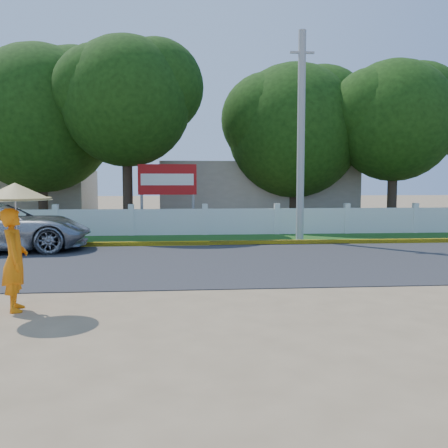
# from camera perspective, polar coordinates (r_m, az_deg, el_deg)

# --- Properties ---
(ground) EXTENTS (120.00, 120.00, 0.00)m
(ground) POSITION_cam_1_polar(r_m,az_deg,el_deg) (9.59, 1.03, -8.84)
(ground) COLOR #9E8460
(ground) RESTS_ON ground
(road) EXTENTS (60.00, 7.00, 0.02)m
(road) POSITION_cam_1_polar(r_m,az_deg,el_deg) (13.98, -0.88, -4.35)
(road) COLOR #38383A
(road) RESTS_ON ground
(grass_verge) EXTENTS (60.00, 3.50, 0.03)m
(grass_verge) POSITION_cam_1_polar(r_m,az_deg,el_deg) (19.17, -1.98, -1.75)
(grass_verge) COLOR #2D601E
(grass_verge) RESTS_ON ground
(curb) EXTENTS (40.00, 0.18, 0.16)m
(curb) POSITION_cam_1_polar(r_m,az_deg,el_deg) (17.47, -1.70, -2.20)
(curb) COLOR yellow
(curb) RESTS_ON ground
(fence) EXTENTS (40.00, 0.10, 1.10)m
(fence) POSITION_cam_1_polar(r_m,az_deg,el_deg) (20.55, -2.20, 0.22)
(fence) COLOR silver
(fence) RESTS_ON ground
(building_near) EXTENTS (10.00, 6.00, 3.20)m
(building_near) POSITION_cam_1_polar(r_m,az_deg,el_deg) (27.55, 3.38, 3.66)
(building_near) COLOR #B7AD99
(building_near) RESTS_ON ground
(building_far) EXTENTS (8.00, 5.00, 2.80)m
(building_far) POSITION_cam_1_polar(r_m,az_deg,el_deg) (29.68, -22.66, 2.99)
(building_far) COLOR #B7AD99
(building_far) RESTS_ON ground
(utility_pole) EXTENTS (0.28, 0.28, 7.71)m
(utility_pole) POSITION_cam_1_polar(r_m,az_deg,el_deg) (18.91, 8.79, 9.77)
(utility_pole) COLOR #9A9A97
(utility_pole) RESTS_ON ground
(vehicle) EXTENTS (5.96, 3.40, 1.57)m
(vehicle) POSITION_cam_1_polar(r_m,az_deg,el_deg) (17.50, -24.27, -0.33)
(vehicle) COLOR #9EA1A6
(vehicle) RESTS_ON ground
(monk_with_parasol) EXTENTS (1.24, 1.24, 2.26)m
(monk_with_parasol) POSITION_cam_1_polar(r_m,az_deg,el_deg) (9.44, -22.79, -0.41)
(monk_with_parasol) COLOR orange
(monk_with_parasol) RESTS_ON ground
(billboard) EXTENTS (2.50, 0.13, 2.95)m
(billboard) POSITION_cam_1_polar(r_m,az_deg,el_deg) (21.56, -6.49, 4.66)
(billboard) COLOR gray
(billboard) RESTS_ON ground
(tree_row) EXTENTS (34.86, 8.26, 8.60)m
(tree_row) POSITION_cam_1_polar(r_m,az_deg,el_deg) (23.85, -1.03, 11.61)
(tree_row) COLOR #473828
(tree_row) RESTS_ON ground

